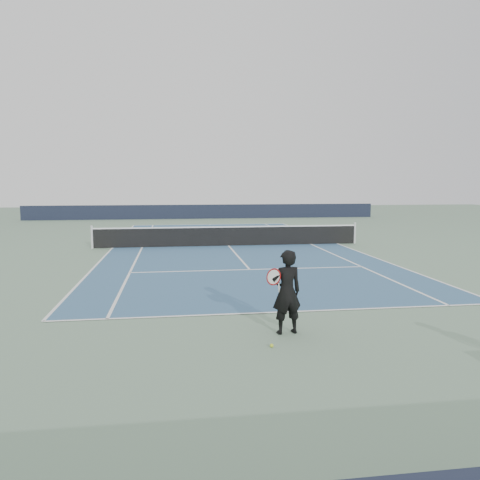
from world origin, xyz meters
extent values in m
plane|color=slate|center=(0.00, 0.00, 0.00)|extent=(80.00, 80.00, 0.00)
cube|color=#355A7E|center=(0.00, 0.00, 0.01)|extent=(10.97, 23.77, 0.01)
cylinder|color=silver|center=(-6.40, 0.00, 0.54)|extent=(0.10, 0.10, 1.07)
cylinder|color=silver|center=(6.40, 0.00, 0.54)|extent=(0.10, 0.10, 1.07)
cube|color=black|center=(0.00, 0.00, 0.46)|extent=(12.80, 0.03, 0.90)
cube|color=white|center=(0.00, 0.00, 0.93)|extent=(12.80, 0.04, 0.06)
cube|color=black|center=(0.00, 17.88, 0.60)|extent=(30.00, 0.25, 1.20)
imported|color=black|center=(-0.38, -13.38, 0.85)|extent=(0.72, 0.57, 1.71)
torus|color=maroon|center=(-0.66, -13.43, 1.18)|extent=(0.34, 0.18, 0.36)
cylinder|color=white|center=(-0.66, -13.43, 1.18)|extent=(0.29, 0.14, 0.32)
cylinder|color=white|center=(-0.54, -13.40, 0.92)|extent=(0.08, 0.13, 0.27)
sphere|color=#C6D72C|center=(-0.85, -14.15, 0.04)|extent=(0.07, 0.07, 0.07)
camera|label=1|loc=(-2.59, -22.34, 3.02)|focal=35.00mm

